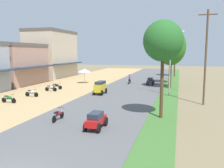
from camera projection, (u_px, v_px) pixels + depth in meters
shophouse_mid at (14, 64)px, 39.73m from camera, size 8.71×9.79×6.90m
shophouse_far at (52, 54)px, 51.30m from camera, size 8.28×11.71×10.10m
parked_motorbike_second at (9, 98)px, 25.19m from camera, size 1.80×0.54×0.94m
parked_motorbike_third at (32, 93)px, 28.71m from camera, size 1.80×0.54×0.94m
parked_motorbike_fourth at (51, 88)px, 32.69m from camera, size 1.80×0.54×0.94m
parked_motorbike_fifth at (57, 86)px, 34.52m from camera, size 1.80×0.54×0.94m
vendor_umbrella at (84, 70)px, 40.84m from camera, size 2.20×2.20×2.52m
median_tree_nearest at (163, 41)px, 18.75m from camera, size 3.18×3.18×7.96m
median_tree_second at (171, 47)px, 34.78m from camera, size 4.34×4.34×8.96m
median_tree_third at (172, 44)px, 39.86m from camera, size 3.81×3.81×8.85m
median_tree_fourth at (175, 46)px, 51.79m from camera, size 3.36×3.36×8.94m
streetlamp_near at (170, 58)px, 28.96m from camera, size 3.16×0.20×8.07m
streetlamp_mid at (174, 57)px, 45.63m from camera, size 3.16×0.20×7.59m
utility_pole_near at (206, 56)px, 23.97m from camera, size 1.80×0.20×9.68m
car_sedan_red at (96, 120)px, 16.62m from camera, size 1.10×2.26×1.19m
car_van_yellow at (100, 87)px, 30.28m from camera, size 1.19×2.41×1.67m
car_sedan_charcoal at (150, 81)px, 39.30m from camera, size 1.10×2.26×1.19m
motorbike_ahead_second at (58, 114)px, 18.66m from camera, size 0.54×1.80×0.94m
motorbike_ahead_third at (130, 79)px, 40.46m from camera, size 0.54×1.80×1.66m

